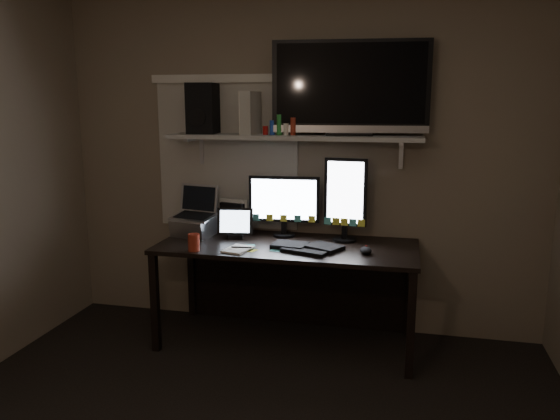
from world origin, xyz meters
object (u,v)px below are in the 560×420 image
(monitor_portrait, at_px, (345,199))
(laptop, at_px, (194,212))
(game_console, at_px, (250,113))
(mouse, at_px, (366,250))
(tv, at_px, (350,88))
(cup, at_px, (194,242))
(desk, at_px, (291,264))
(monitor_landscape, at_px, (284,206))
(speaker, at_px, (203,108))
(keyboard, at_px, (307,246))
(tablet, at_px, (236,223))

(monitor_portrait, xyz_separation_m, laptop, (-1.11, -0.09, -0.12))
(game_console, bearing_deg, mouse, -15.46)
(game_console, bearing_deg, tv, 6.98)
(laptop, distance_m, cup, 0.44)
(mouse, xyz_separation_m, game_console, (-0.87, 0.30, 0.88))
(desk, bearing_deg, monitor_landscape, 124.14)
(mouse, relative_size, game_console, 0.39)
(mouse, xyz_separation_m, speaker, (-1.23, 0.32, 0.91))
(game_console, bearing_deg, laptop, -162.84)
(keyboard, bearing_deg, game_console, 167.52)
(laptop, distance_m, tv, 1.44)
(tablet, bearing_deg, cup, -123.69)
(monitor_landscape, xyz_separation_m, laptop, (-0.65, -0.14, -0.05))
(mouse, xyz_separation_m, tablet, (-0.96, 0.20, 0.09))
(mouse, height_order, game_console, game_console)
(mouse, distance_m, speaker, 1.57)
(keyboard, distance_m, speaker, 1.27)
(game_console, distance_m, speaker, 0.37)
(desk, height_order, cup, cup)
(cup, relative_size, game_console, 0.38)
(monitor_landscape, relative_size, game_console, 1.72)
(game_console, bearing_deg, desk, -9.24)
(desk, distance_m, tv, 1.31)
(keyboard, bearing_deg, tv, 69.96)
(laptop, bearing_deg, keyboard, 1.08)
(monitor_portrait, bearing_deg, cup, -147.69)
(speaker, bearing_deg, tablet, -30.06)
(monitor_portrait, bearing_deg, speaker, -176.25)
(cup, height_order, tv, tv)
(tablet, bearing_deg, game_console, 39.10)
(desk, distance_m, mouse, 0.63)
(tablet, xyz_separation_m, cup, (-0.17, -0.39, -0.06))
(laptop, distance_m, speaker, 0.76)
(laptop, height_order, tv, tv)
(monitor_landscape, height_order, game_console, game_console)
(cup, bearing_deg, laptop, 111.25)
(monitor_portrait, bearing_deg, keyboard, -125.30)
(monitor_landscape, distance_m, laptop, 0.67)
(tablet, height_order, cup, tablet)
(keyboard, distance_m, laptop, 0.91)
(monitor_portrait, bearing_deg, mouse, -54.69)
(monitor_portrait, xyz_separation_m, game_console, (-0.69, 0.00, 0.60))
(tv, xyz_separation_m, game_console, (-0.71, -0.04, -0.17))
(monitor_portrait, distance_m, speaker, 1.23)
(keyboard, bearing_deg, speaker, 178.21)
(cup, relative_size, tv, 0.11)
(monitor_landscape, distance_m, cup, 0.75)
(mouse, relative_size, tv, 0.11)
(laptop, relative_size, speaker, 1.00)
(mouse, xyz_separation_m, laptop, (-1.28, 0.20, 0.16))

